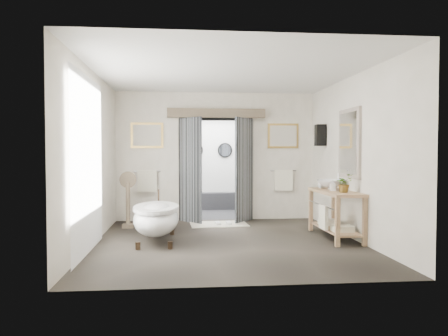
{
  "coord_description": "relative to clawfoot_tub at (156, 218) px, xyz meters",
  "views": [
    {
      "loc": [
        -0.77,
        -7.41,
        1.54
      ],
      "look_at": [
        0.0,
        0.6,
        1.25
      ],
      "focal_mm": 35.0,
      "sensor_mm": 36.0,
      "label": 1
    }
  ],
  "objects": [
    {
      "name": "soap_bottle_b",
      "position": [
        3.11,
        0.6,
        0.53
      ],
      "size": [
        0.17,
        0.17,
        0.17
      ],
      "primitive_type": "imported",
      "rotation": [
        0.0,
        0.0,
        0.3
      ],
      "color": "gray",
      "rests_on": "vanity"
    },
    {
      "name": "plant",
      "position": [
        3.21,
        -0.33,
        0.6
      ],
      "size": [
        0.37,
        0.35,
        0.32
      ],
      "primitive_type": "imported",
      "rotation": [
        0.0,
        0.0,
        0.42
      ],
      "color": "gray",
      "rests_on": "vanity"
    },
    {
      "name": "shower_room",
      "position": [
        1.22,
        3.86,
        0.49
      ],
      "size": [
        2.22,
        2.01,
        2.51
      ],
      "color": "#292A2C",
      "rests_on": "ground_plane"
    },
    {
      "name": "back_wall_dressing",
      "position": [
        1.22,
        2.18,
        1.15
      ],
      "size": [
        3.82,
        0.74,
        2.52
      ],
      "color": "black",
      "rests_on": "ground_plane"
    },
    {
      "name": "pedestal_mirror",
      "position": [
        -0.66,
        1.47,
        0.08
      ],
      "size": [
        0.34,
        0.22,
        1.15
      ],
      "color": "brown",
      "rests_on": "ground_plane"
    },
    {
      "name": "basin",
      "position": [
        3.21,
        0.34,
        0.53
      ],
      "size": [
        0.56,
        0.56,
        0.18
      ],
      "primitive_type": "imported",
      "rotation": [
        0.0,
        0.0,
        0.06
      ],
      "color": "white",
      "rests_on": "vanity"
    },
    {
      "name": "ground_plane",
      "position": [
        1.22,
        -0.13,
        -0.41
      ],
      "size": [
        5.0,
        5.0,
        0.0
      ],
      "primitive_type": "plane",
      "color": "#423B32"
    },
    {
      "name": "soap_bottle_a",
      "position": [
        3.14,
        0.04,
        0.54
      ],
      "size": [
        0.1,
        0.1,
        0.19
      ],
      "primitive_type": "imported",
      "rotation": [
        0.0,
        0.0,
        -0.11
      ],
      "color": "gray",
      "rests_on": "vanity"
    },
    {
      "name": "rug",
      "position": [
        1.22,
        1.68,
        -0.4
      ],
      "size": [
        1.24,
        0.86,
        0.01
      ],
      "primitive_type": "cube",
      "rotation": [
        0.0,
        0.0,
        0.05
      ],
      "color": "beige",
      "rests_on": "ground_plane"
    },
    {
      "name": "vanity",
      "position": [
        3.17,
        0.03,
        0.09
      ],
      "size": [
        0.57,
        1.6,
        0.85
      ],
      "color": "tan",
      "rests_on": "ground_plane"
    },
    {
      "name": "slippers",
      "position": [
        1.31,
        1.64,
        -0.37
      ],
      "size": [
        0.35,
        0.26,
        0.05
      ],
      "color": "white",
      "rests_on": "rug"
    },
    {
      "name": "clawfoot_tub",
      "position": [
        0.0,
        0.0,
        0.0
      ],
      "size": [
        0.77,
        1.72,
        0.84
      ],
      "color": "#3B2A1C",
      "rests_on": "ground_plane"
    },
    {
      "name": "room_shell",
      "position": [
        1.18,
        -0.26,
        1.45
      ],
      "size": [
        4.52,
        5.02,
        2.91
      ],
      "color": "silver",
      "rests_on": "ground_plane"
    }
  ]
}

